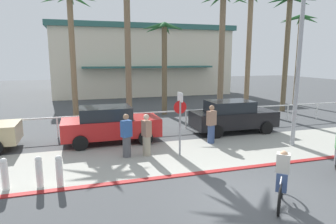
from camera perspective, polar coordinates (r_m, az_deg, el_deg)
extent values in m
plane|color=#424447|center=(17.66, -1.65, -2.31)|extent=(80.00, 80.00, 0.00)
cube|color=#9E9E93|center=(12.35, 5.50, -7.94)|extent=(44.00, 4.00, 0.02)
cube|color=maroon|center=(10.64, 9.66, -11.09)|extent=(44.00, 0.24, 0.03)
cube|color=beige|center=(34.16, -5.65, 9.44)|extent=(18.11, 9.75, 6.66)
cube|color=#2D605B|center=(34.29, -5.76, 15.43)|extent=(18.71, 10.35, 0.50)
cube|color=#2D605B|center=(28.92, -3.53, 8.64)|extent=(12.67, 1.20, 0.16)
cylinder|color=white|center=(16.04, -0.26, 0.05)|extent=(24.66, 0.08, 0.08)
cylinder|color=white|center=(15.86, -28.61, -3.21)|extent=(0.08, 0.08, 1.00)
cylinder|color=white|center=(15.54, -20.50, -2.85)|extent=(0.08, 0.08, 1.00)
cylinder|color=white|center=(15.54, -12.24, -2.41)|extent=(0.08, 0.08, 1.00)
cylinder|color=white|center=(15.86, -4.14, -1.94)|extent=(0.08, 0.08, 1.00)
cylinder|color=white|center=(16.49, 3.48, -1.46)|extent=(0.08, 0.08, 1.00)
cylinder|color=white|center=(17.38, 10.43, -1.00)|extent=(0.08, 0.08, 1.00)
cylinder|color=white|center=(18.50, 16.62, -0.57)|extent=(0.08, 0.08, 1.00)
cylinder|color=white|center=(19.81, 22.04, -0.20)|extent=(0.08, 0.08, 1.00)
cylinder|color=white|center=(21.28, 26.76, 0.13)|extent=(0.08, 0.08, 1.00)
cylinder|color=gray|center=(11.77, 2.32, -3.29)|extent=(0.08, 0.08, 2.20)
cube|color=white|center=(11.54, 2.36, 2.90)|extent=(0.04, 0.56, 0.36)
cylinder|color=red|center=(11.59, 2.35, 0.94)|extent=(0.52, 0.03, 0.52)
cylinder|color=white|center=(9.75, -20.17, -11.05)|extent=(0.20, 0.20, 0.85)
sphere|color=white|center=(9.59, -20.34, -8.41)|extent=(0.20, 0.20, 0.20)
cylinder|color=white|center=(9.90, -23.51, -10.97)|extent=(0.20, 0.20, 0.85)
sphere|color=white|center=(9.74, -23.71, -8.36)|extent=(0.20, 0.20, 0.20)
cylinder|color=white|center=(10.16, -28.89, -10.86)|extent=(0.20, 0.20, 0.85)
sphere|color=white|center=(10.01, -29.13, -8.31)|extent=(0.20, 0.20, 0.20)
cylinder|color=#9EA0A5|center=(13.93, 23.87, 8.97)|extent=(0.18, 0.18, 7.50)
cylinder|color=#846B4C|center=(20.17, -17.86, 9.87)|extent=(0.36, 0.36, 7.73)
cone|color=#387F3D|center=(21.05, -16.44, 19.79)|extent=(1.64, 1.45, 0.85)
cone|color=#387F3D|center=(21.21, -18.05, 19.83)|extent=(0.59, 1.59, 0.71)
cylinder|color=#756047|center=(17.89, -7.73, 11.69)|extent=(0.36, 0.36, 8.63)
cylinder|color=brown|center=(20.30, -0.69, 7.99)|extent=(0.36, 0.36, 6.06)
cone|color=#235B2D|center=(20.58, 1.13, 16.09)|extent=(1.39, 0.32, 0.59)
cone|color=#235B2D|center=(21.15, -0.16, 15.58)|extent=(1.13, 1.65, 0.84)
cone|color=#235B2D|center=(21.03, -2.59, 15.75)|extent=(1.24, 1.82, 0.74)
cone|color=#235B2D|center=(20.18, -2.94, 16.07)|extent=(1.64, 0.32, 0.67)
cone|color=#235B2D|center=(19.67, -1.25, 16.27)|extent=(1.06, 1.51, 0.65)
cone|color=#235B2D|center=(19.81, 1.09, 16.00)|extent=(1.15, 1.67, 0.79)
cylinder|color=#756047|center=(18.86, 10.23, 10.09)|extent=(0.36, 0.36, 7.67)
cone|color=#2D6B33|center=(20.01, 9.29, 20.47)|extent=(0.32, 1.94, 0.80)
cylinder|color=#846B4C|center=(22.53, 15.22, 10.72)|extent=(0.36, 0.36, 8.29)
cylinder|color=brown|center=(23.14, 21.79, 10.03)|extent=(0.36, 0.36, 8.05)
cone|color=#235B2D|center=(24.00, 24.09, 18.96)|extent=(1.77, 0.32, 0.79)
cone|color=#235B2D|center=(24.32, 22.67, 18.89)|extent=(1.52, 1.52, 0.82)
cone|color=#235B2D|center=(24.20, 20.97, 19.06)|extent=(0.32, 1.95, 0.81)
cone|color=#235B2D|center=(23.59, 20.46, 19.55)|extent=(1.38, 1.38, 0.64)
cylinder|color=brown|center=(26.78, 23.73, 8.89)|extent=(0.36, 0.36, 7.16)
cone|color=#2D6B33|center=(27.50, 25.65, 15.75)|extent=(1.79, 0.32, 0.79)
cone|color=#2D6B33|center=(27.85, 23.89, 15.74)|extent=(1.25, 1.85, 0.85)
cone|color=#2D6B33|center=(27.26, 22.47, 16.10)|extent=(1.18, 1.73, 0.73)
cone|color=#2D6B33|center=(26.36, 22.66, 16.25)|extent=(1.95, 0.32, 0.79)
cone|color=#2D6B33|center=(26.23, 24.57, 16.11)|extent=(1.06, 1.51, 0.81)
cone|color=#2D6B33|center=(26.75, 25.61, 16.15)|extent=(0.95, 1.32, 0.59)
cylinder|color=black|center=(15.51, -28.93, -4.17)|extent=(0.66, 0.22, 0.66)
cube|color=red|center=(13.94, -10.84, -2.87)|extent=(4.40, 1.80, 0.80)
cube|color=#1E2328|center=(13.78, -11.97, -0.17)|extent=(2.29, 1.58, 0.56)
cylinder|color=black|center=(15.10, -5.83, -3.27)|extent=(0.66, 0.22, 0.66)
cylinder|color=black|center=(13.39, -4.35, -5.02)|extent=(0.66, 0.22, 0.66)
cylinder|color=black|center=(14.84, -16.59, -3.89)|extent=(0.66, 0.22, 0.66)
cylinder|color=black|center=(13.10, -16.52, -5.78)|extent=(0.66, 0.22, 0.66)
cube|color=black|center=(15.95, 12.48, -1.25)|extent=(4.40, 1.80, 0.80)
cube|color=#1E2328|center=(15.71, 11.79, 1.12)|extent=(2.29, 1.58, 0.56)
cylinder|color=black|center=(17.49, 15.03, -1.68)|extent=(0.66, 0.22, 0.66)
cylinder|color=black|center=(16.03, 18.40, -2.95)|extent=(0.66, 0.22, 0.66)
cylinder|color=black|center=(16.20, 6.52, -2.34)|extent=(0.66, 0.22, 0.66)
cylinder|color=black|center=(14.61, 9.31, -3.81)|extent=(0.66, 0.22, 0.66)
torus|color=black|center=(8.23, 20.63, -15.90)|extent=(0.52, 0.58, 0.72)
torus|color=black|center=(9.24, 21.12, -12.98)|extent=(0.52, 0.58, 0.72)
cylinder|color=black|center=(8.87, 21.05, -12.91)|extent=(0.49, 0.55, 0.35)
cylinder|color=black|center=(8.33, 20.88, -13.40)|extent=(0.29, 0.32, 0.07)
cylinder|color=black|center=(8.76, 21.04, -12.73)|extent=(0.05, 0.05, 0.44)
cylinder|color=silver|center=(8.06, 20.91, -12.23)|extent=(0.36, 0.40, 0.04)
cube|color=#384C7A|center=(8.73, 21.06, -12.36)|extent=(0.42, 0.43, 0.52)
cube|color=#B7B2A8|center=(8.55, 21.29, -9.14)|extent=(0.43, 0.42, 0.52)
sphere|color=#9E7556|center=(8.48, 21.40, -7.67)|extent=(0.22, 0.22, 0.22)
cylinder|color=gray|center=(11.94, -4.12, -6.55)|extent=(0.40, 0.40, 0.82)
cube|color=#93705B|center=(11.75, -4.17, -3.16)|extent=(0.36, 0.46, 0.63)
sphere|color=beige|center=(11.65, -4.20, -0.97)|extent=(0.23, 0.23, 0.23)
cylinder|color=#384C7A|center=(13.76, 8.29, -4.26)|extent=(0.41, 0.41, 0.85)
cube|color=#93705B|center=(13.59, 8.38, -1.17)|extent=(0.46, 0.37, 0.66)
sphere|color=#9E7556|center=(13.51, 8.43, 0.81)|extent=(0.23, 0.23, 0.23)
cylinder|color=#4C4C51|center=(11.85, -7.94, -6.70)|extent=(0.42, 0.42, 0.84)
cube|color=#2D5699|center=(11.66, -8.03, -3.20)|extent=(0.47, 0.40, 0.65)
sphere|color=#9E7556|center=(11.56, -8.09, -0.94)|extent=(0.23, 0.23, 0.23)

